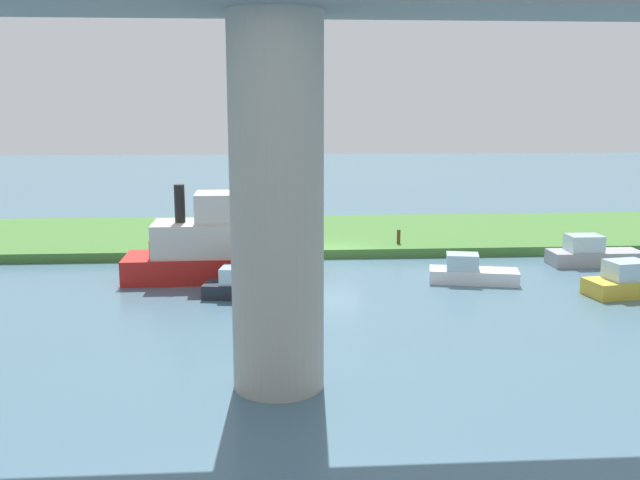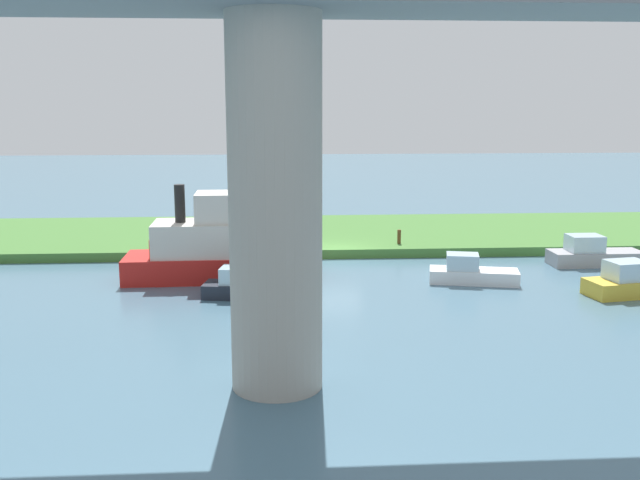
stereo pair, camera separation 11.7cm
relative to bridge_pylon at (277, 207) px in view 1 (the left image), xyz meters
The scene contains 10 objects.
ground_plane 18.26m from the bridge_pylon, 100.86° to the right, with size 160.00×160.00×0.00m, color #476B7F.
grassy_bank 23.94m from the bridge_pylon, 98.09° to the right, with size 80.00×12.00×0.50m, color #427533.
bridge_pylon is the anchor object (origin of this frame).
person_on_bank 20.98m from the bridge_pylon, 85.26° to the right, with size 0.45×0.45×1.39m.
mooring_post 20.36m from the bridge_pylon, 110.18° to the right, with size 0.20×0.20×0.77m, color brown.
motorboat_red 13.97m from the bridge_pylon, 80.17° to the right, with size 8.79×3.08×4.47m.
riverboat_paddlewheel 22.53m from the bridge_pylon, 137.33° to the right, with size 4.67×1.69×1.55m.
skiff_small 15.52m from the bridge_pylon, 127.50° to the right, with size 4.23×2.27×1.34m.
houseboat_blue 18.56m from the bridge_pylon, 149.45° to the right, with size 4.76×2.36×1.52m.
pontoon_yellow 11.00m from the bridge_pylon, 82.94° to the right, with size 4.10×2.01×1.31m.
Camera 1 is at (3.47, 37.06, 8.13)m, focal length 40.31 mm.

